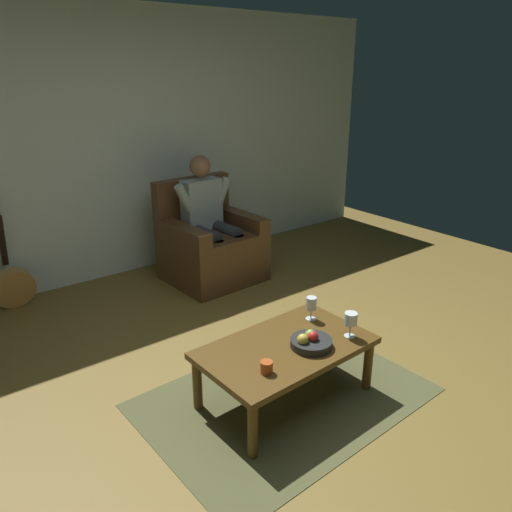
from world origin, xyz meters
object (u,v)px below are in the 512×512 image
at_px(guitar, 12,284).
at_px(fruit_bowl, 311,342).
at_px(person_seated, 209,215).
at_px(wine_glass_near, 311,305).
at_px(armchair, 210,247).
at_px(candle_jar, 267,367).
at_px(coffee_table, 286,352).
at_px(wine_glass_far, 351,320).

bearing_deg(guitar, fruit_bowl, 114.11).
distance_m(person_seated, guitar, 1.88).
bearing_deg(wine_glass_near, armchair, -100.76).
distance_m(armchair, fruit_bowl, 2.15).
relative_size(person_seated, wine_glass_near, 7.47).
bearing_deg(fruit_bowl, armchair, -106.02).
bearing_deg(candle_jar, person_seated, -114.84).
relative_size(person_seated, guitar, 1.26).
xyz_separation_m(armchair, guitar, (1.75, -0.52, -0.12)).
xyz_separation_m(coffee_table, wine_glass_far, (-0.39, 0.17, 0.17)).
relative_size(coffee_table, wine_glass_far, 6.52).
height_order(armchair, guitar, armchair).
xyz_separation_m(guitar, wine_glass_near, (-1.41, 2.33, 0.28)).
relative_size(armchair, wine_glass_near, 6.02).
xyz_separation_m(wine_glass_near, fruit_bowl, (0.25, 0.26, -0.07)).
bearing_deg(candle_jar, armchair, -114.92).
relative_size(armchair, fruit_bowl, 3.81).
distance_m(wine_glass_far, candle_jar, 0.68).
height_order(armchair, wine_glass_near, armchair).
xyz_separation_m(person_seated, wine_glass_near, (0.34, 1.82, -0.16)).
xyz_separation_m(wine_glass_far, candle_jar, (0.68, -0.01, -0.08)).
xyz_separation_m(wine_glass_far, fruit_bowl, (0.29, -0.06, -0.08)).
bearing_deg(coffee_table, wine_glass_near, -156.94).
bearing_deg(person_seated, coffee_table, 67.66).
relative_size(person_seated, wine_glass_far, 7.32).
height_order(wine_glass_near, fruit_bowl, wine_glass_near).
bearing_deg(wine_glass_near, candle_jar, 25.83).
bearing_deg(wine_glass_far, armchair, -98.24).
height_order(coffee_table, candle_jar, candle_jar).
bearing_deg(wine_glass_far, candle_jar, -1.20).
height_order(person_seated, coffee_table, person_seated).
xyz_separation_m(armchair, candle_jar, (0.99, 2.12, 0.09)).
distance_m(person_seated, coffee_table, 2.12).
bearing_deg(guitar, person_seated, 163.64).
bearing_deg(coffee_table, fruit_bowl, 135.16).
xyz_separation_m(person_seated, fruit_bowl, (0.59, 2.08, -0.24)).
distance_m(armchair, coffee_table, 2.08).
relative_size(coffee_table, wine_glass_near, 6.66).
bearing_deg(person_seated, wine_glass_near, 76.56).
relative_size(person_seated, candle_jar, 16.96).
distance_m(armchair, candle_jar, 2.34).
height_order(coffee_table, wine_glass_far, wine_glass_far).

